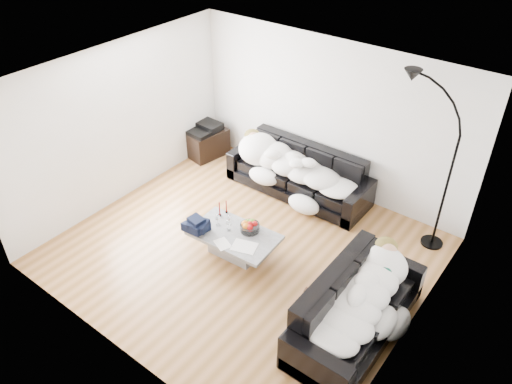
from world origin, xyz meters
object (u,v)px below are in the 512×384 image
Objects in this scene: wine_glass_c at (228,225)px; shoes at (321,293)px; sofa_right at (357,307)px; sleeper_back at (298,162)px; av_cabinet at (207,143)px; candle_left at (220,209)px; sofa_back at (299,172)px; candle_right at (226,207)px; coffee_table at (235,243)px; fruit_bowl at (250,226)px; wine_glass_b at (218,220)px; sleeper_right at (360,294)px; floor_lamp at (448,181)px; wine_glass_a at (229,220)px; stereo at (206,128)px.

wine_glass_c is 1.62m from shoes.
sleeper_back is (-2.20, 2.02, 0.21)m from sofa_right.
shoes is 0.54× the size of av_cabinet.
candle_left is (-0.32, 0.17, 0.04)m from wine_glass_c.
sleeper_back is at bearing -90.00° from sofa_back.
candle_right is (-2.48, 0.51, 0.06)m from sofa_right.
coffee_table reaches higher than shoes.
wine_glass_b is (-0.44, -0.19, 0.01)m from fruit_bowl.
candle_right reaches higher than av_cabinet.
sofa_right is at bearing -11.41° from fruit_bowl.
shoes is (1.56, 0.02, -0.41)m from wine_glass_c.
sleeper_right is 9.99× the size of wine_glass_c.
sofa_right is at bearing -5.61° from wine_glass_c.
av_cabinet is 4.51m from floor_lamp.
wine_glass_a is 0.86× the size of wine_glass_c.
sofa_back is 1.71m from candle_left.
sofa_back is at bearing 99.04° from fruit_bowl.
shoes is at bearing -120.33° from floor_lamp.
wine_glass_b is 0.08× the size of floor_lamp.
candle_right is at bearing 138.98° from wine_glass_a.
sofa_right reaches higher than shoes.
fruit_bowl is at bearing -25.21° from av_cabinet.
wine_glass_a is 0.14m from wine_glass_c.
sleeper_back is 2.11m from av_cabinet.
candle_left is at bearing 166.34° from wine_glass_a.
sleeper_back is at bearing 99.32° from fruit_bowl.
stereo reaches higher than wine_glass_a.
candle_left is (-2.50, 0.39, -0.15)m from sleeper_right.
sofa_right is 1.64× the size of coffee_table.
sleeper_right is at bearing -5.61° from wine_glass_c.
fruit_bowl is 0.64× the size of stereo.
shoes is at bearing -48.42° from sleeper_back.
coffee_table is at bearing -85.90° from sofa_back.
sleeper_back is at bearing 175.20° from floor_lamp.
fruit_bowl is (-1.93, 0.39, 0.04)m from sofa_right.
wine_glass_b is 0.76× the size of candle_left.
candle_right reaches higher than shoes.
floor_lamp is (2.34, 1.96, 0.67)m from wine_glass_c.
fruit_bowl is 0.34m from wine_glass_a.
sleeper_back reaches higher than av_cabinet.
sofa_back is 2.44m from shoes.
candle_left reaches higher than fruit_bowl.
candle_left is at bearing 123.97° from wine_glass_b.
floor_lamp reaches higher than sofa_back.
floor_lamp reaches higher than candle_left.
av_cabinet is 0.33× the size of floor_lamp.
wine_glass_a is at bearing 49.87° from wine_glass_b.
wine_glass_b reaches higher than shoes.
coffee_table is 0.42m from wine_glass_b.
floor_lamp is at bearing 2.53° from sofa_back.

